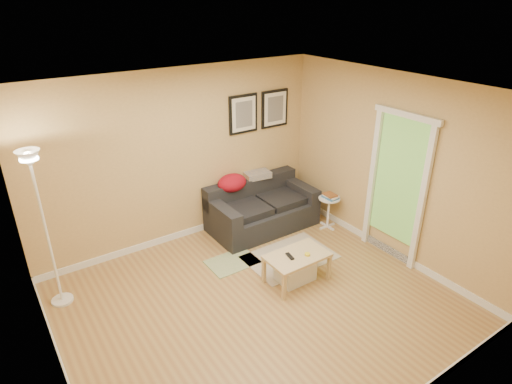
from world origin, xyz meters
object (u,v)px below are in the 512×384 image
book_stack (330,196)px  floor_lamp (47,236)px  coffee_table (297,268)px  sofa (263,206)px  side_table (328,213)px  storage_bin (295,270)px

book_stack → floor_lamp: 4.07m
coffee_table → floor_lamp: floor_lamp is taller
sofa → floor_lamp: size_ratio=0.85×
coffee_table → side_table: bearing=52.7°
sofa → side_table: 1.07m
side_table → storage_bin: bearing=-148.8°
coffee_table → book_stack: size_ratio=3.47×
floor_lamp → side_table: bearing=-6.8°
coffee_table → book_stack: (1.35, 0.83, 0.36)m
coffee_table → floor_lamp: size_ratio=0.41×
floor_lamp → coffee_table: bearing=-26.2°
side_table → book_stack: (0.01, -0.01, 0.30)m
sofa → storage_bin: (-0.46, -1.41, -0.22)m
storage_bin → side_table: 1.57m
storage_bin → side_table: bearing=31.2°
coffee_table → side_table: size_ratio=1.54×
sofa → side_table: (0.88, -0.60, -0.11)m
side_table → book_stack: book_stack is taller
sofa → book_stack: (0.89, -0.62, 0.19)m
coffee_table → storage_bin: bearing=102.7°
sofa → coffee_table: bearing=-107.7°
storage_bin → book_stack: size_ratio=2.10×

